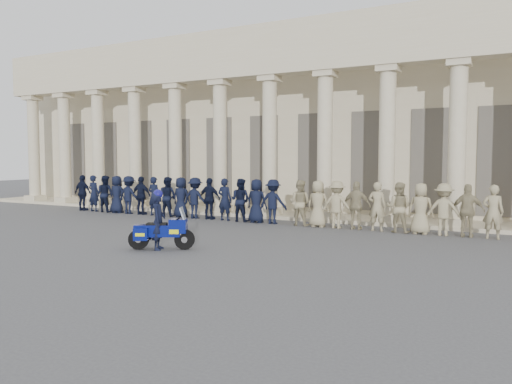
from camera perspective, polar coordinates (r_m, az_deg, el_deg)
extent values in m
plane|color=#49494B|center=(14.98, -7.78, -6.48)|extent=(90.00, 90.00, 0.00)
cube|color=#C1B391|center=(28.34, 10.34, 7.54)|extent=(40.00, 10.00, 9.00)
cube|color=#C1B391|center=(22.62, 5.40, -2.72)|extent=(40.00, 2.60, 0.15)
cube|color=#C1B391|center=(22.11, 4.69, 14.61)|extent=(35.80, 1.00, 1.00)
cube|color=#C1B391|center=(22.33, 4.71, 17.38)|extent=(35.80, 1.00, 1.20)
cube|color=#C1B391|center=(32.49, -23.90, -0.61)|extent=(0.90, 0.90, 0.30)
cylinder|color=#C1B391|center=(32.41, -24.05, 4.60)|extent=(0.64, 0.64, 5.60)
cube|color=#C1B391|center=(32.59, -24.20, 9.74)|extent=(0.85, 0.85, 0.24)
cube|color=#C1B391|center=(30.49, -20.89, -0.81)|extent=(0.90, 0.90, 0.30)
cylinder|color=#C1B391|center=(30.40, -21.03, 4.74)|extent=(0.64, 0.64, 5.60)
cube|color=#C1B391|center=(30.59, -21.17, 10.22)|extent=(0.85, 0.85, 0.24)
cube|color=#C1B391|center=(28.58, -17.46, -1.03)|extent=(0.90, 0.90, 0.30)
cylinder|color=#C1B391|center=(28.49, -17.59, 4.89)|extent=(0.64, 0.64, 5.60)
cube|color=#C1B391|center=(28.69, -17.71, 10.73)|extent=(0.85, 0.85, 0.24)
cube|color=#C1B391|center=(26.80, -13.56, -1.28)|extent=(0.90, 0.90, 0.30)
cylinder|color=#C1B391|center=(26.69, -13.66, 5.03)|extent=(0.64, 0.64, 5.60)
cube|color=#C1B391|center=(26.91, -13.77, 11.26)|extent=(0.85, 0.85, 0.24)
cube|color=#C1B391|center=(25.15, -9.12, -1.56)|extent=(0.90, 0.90, 0.30)
cylinder|color=#C1B391|center=(25.04, -9.20, 5.17)|extent=(0.64, 0.64, 5.60)
cube|color=#C1B391|center=(25.27, -9.27, 11.80)|extent=(0.85, 0.85, 0.24)
cube|color=#C1B391|center=(23.68, -4.10, -1.87)|extent=(0.90, 0.90, 0.30)
cylinder|color=#C1B391|center=(23.56, -4.14, 5.29)|extent=(0.64, 0.64, 5.60)
cube|color=#C1B391|center=(23.80, -4.17, 12.33)|extent=(0.85, 0.85, 0.24)
cube|color=#C1B391|center=(22.41, 1.54, -2.19)|extent=(0.90, 0.90, 0.30)
cylinder|color=#C1B391|center=(22.28, 1.55, 5.37)|extent=(0.64, 0.64, 5.60)
cube|color=#C1B391|center=(22.54, 1.57, 12.81)|extent=(0.85, 0.85, 0.24)
cube|color=#C1B391|center=(21.38, 7.79, -2.53)|extent=(0.90, 0.90, 0.30)
cylinder|color=#C1B391|center=(21.25, 7.87, 5.40)|extent=(0.64, 0.64, 5.60)
cube|color=#C1B391|center=(21.52, 7.94, 13.20)|extent=(0.85, 0.85, 0.24)
cube|color=#C1B391|center=(20.63, 14.59, -2.85)|extent=(0.90, 0.90, 0.30)
cylinder|color=#C1B391|center=(20.50, 14.73, 5.36)|extent=(0.64, 0.64, 5.60)
cube|color=#C1B391|center=(20.78, 14.88, 13.44)|extent=(0.85, 0.85, 0.24)
cube|color=#C1B391|center=(20.19, 21.79, -3.16)|extent=(0.90, 0.90, 0.30)
cylinder|color=#C1B391|center=(20.06, 22.01, 5.24)|extent=(0.64, 0.64, 5.60)
cube|color=#C1B391|center=(20.34, 22.23, 13.48)|extent=(0.85, 0.85, 0.24)
cube|color=black|center=(32.71, -19.81, 3.47)|extent=(1.30, 0.12, 4.20)
cube|color=black|center=(30.83, -16.56, 3.53)|extent=(1.30, 0.12, 4.20)
cube|color=black|center=(29.06, -12.90, 3.57)|extent=(1.30, 0.12, 4.20)
cube|color=black|center=(27.43, -8.79, 3.61)|extent=(1.30, 0.12, 4.20)
cube|color=black|center=(25.95, -4.18, 3.62)|extent=(1.30, 0.12, 4.20)
cube|color=black|center=(24.67, 0.94, 3.61)|extent=(1.30, 0.12, 4.20)
cube|color=black|center=(23.59, 6.58, 3.57)|extent=(1.30, 0.12, 4.20)
cube|color=black|center=(22.77, 12.69, 3.48)|extent=(1.30, 0.12, 4.20)
cube|color=black|center=(22.22, 19.18, 3.35)|extent=(1.30, 0.12, 4.20)
cube|color=black|center=(21.97, 25.90, 3.17)|extent=(1.30, 0.12, 4.20)
imported|color=black|center=(26.84, -19.18, -0.08)|extent=(1.06, 0.44, 1.82)
imported|color=black|center=(26.28, -18.04, -0.14)|extent=(0.66, 0.43, 1.82)
imported|color=black|center=(25.73, -16.85, -0.20)|extent=(0.88, 0.69, 1.82)
imported|color=black|center=(25.19, -15.61, -0.26)|extent=(0.89, 0.58, 1.82)
imported|color=black|center=(24.67, -14.31, -0.33)|extent=(1.17, 0.67, 1.82)
imported|color=black|center=(24.16, -12.96, -0.39)|extent=(1.06, 0.44, 1.82)
imported|color=black|center=(23.66, -11.56, -0.46)|extent=(0.66, 0.43, 1.82)
imported|color=black|center=(23.18, -10.09, -0.54)|extent=(0.88, 0.69, 1.82)
imported|color=black|center=(22.71, -8.56, -0.61)|extent=(0.89, 0.58, 1.82)
imported|color=black|center=(22.26, -6.97, -0.69)|extent=(1.17, 0.67, 1.82)
imported|color=black|center=(21.83, -5.31, -0.77)|extent=(1.06, 0.44, 1.82)
imported|color=black|center=(21.42, -3.59, -0.85)|extent=(0.66, 0.43, 1.82)
imported|color=black|center=(21.02, -1.80, -0.93)|extent=(0.88, 0.69, 1.82)
imported|color=black|center=(20.65, 0.05, -1.02)|extent=(0.89, 0.58, 1.82)
imported|color=black|center=(20.30, 1.97, -1.11)|extent=(1.17, 0.67, 1.82)
imported|color=#9C8F6B|center=(19.82, 5.01, -1.25)|extent=(0.88, 0.69, 1.82)
imported|color=#9C8F6B|center=(19.53, 7.09, -1.34)|extent=(0.89, 0.58, 1.82)
imported|color=#9C8F6B|center=(19.27, 9.23, -1.43)|extent=(1.17, 0.67, 1.82)
imported|color=#9C8F6B|center=(19.04, 11.43, -1.53)|extent=(1.06, 0.44, 1.82)
imported|color=#9C8F6B|center=(18.83, 13.68, -1.62)|extent=(0.66, 0.43, 1.82)
imported|color=#9C8F6B|center=(18.66, 15.97, -1.71)|extent=(0.88, 0.69, 1.82)
imported|color=#9C8F6B|center=(18.51, 18.30, -1.81)|extent=(0.89, 0.58, 1.82)
imported|color=#9C8F6B|center=(18.40, 20.67, -1.90)|extent=(1.17, 0.67, 1.82)
imported|color=#9C8F6B|center=(18.32, 23.06, -1.98)|extent=(1.06, 0.44, 1.82)
imported|color=#9C8F6B|center=(18.27, 25.46, -2.07)|extent=(0.66, 0.43, 1.82)
cylinder|color=black|center=(14.88, -8.16, -5.39)|extent=(0.59, 0.39, 0.60)
cylinder|color=black|center=(15.14, -13.27, -5.30)|extent=(0.59, 0.39, 0.60)
cube|color=navy|center=(14.94, -10.58, -4.36)|extent=(1.10, 0.82, 0.34)
cube|color=navy|center=(14.84, -8.87, -3.83)|extent=(0.66, 0.65, 0.41)
cube|color=silver|center=(14.87, -8.86, -4.62)|extent=(0.30, 0.33, 0.11)
cube|color=#B2BFCC|center=(14.78, -8.29, -2.65)|extent=(0.36, 0.46, 0.48)
cube|color=black|center=(14.96, -11.27, -3.66)|extent=(0.66, 0.55, 0.09)
cube|color=navy|center=(15.08, -13.13, -4.04)|extent=(0.42, 0.42, 0.20)
cube|color=navy|center=(14.80, -13.04, -4.72)|extent=(0.45, 0.37, 0.36)
cube|color=#D5DF0B|center=(14.80, -13.04, -4.72)|extent=(0.34, 0.32, 0.09)
cube|color=navy|center=(15.36, -12.53, -4.40)|extent=(0.45, 0.37, 0.36)
cube|color=#D5DF0B|center=(15.36, -12.53, -4.40)|extent=(0.34, 0.32, 0.09)
cylinder|color=silver|center=(15.29, -12.08, -5.29)|extent=(0.52, 0.33, 0.09)
cylinder|color=black|center=(14.82, -8.88, -3.00)|extent=(0.32, 0.58, 0.03)
imported|color=black|center=(14.93, -11.11, -3.27)|extent=(0.64, 0.73, 1.69)
sphere|color=navy|center=(14.85, -11.15, -0.23)|extent=(0.28, 0.28, 0.28)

